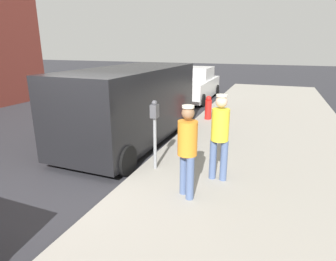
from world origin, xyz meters
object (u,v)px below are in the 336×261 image
object	(u,v)px
parking_meter_near	(155,123)
parked_van	(131,103)
pedestrian_in_yellow	(220,132)
parked_sedan_ahead	(194,85)
pedestrian_in_orange	(187,146)
fire_hydrant	(208,108)

from	to	relation	value
parking_meter_near	parked_van	world-z (taller)	parked_van
parking_meter_near	parked_van	size ratio (longest dim) A/B	0.29
parking_meter_near	pedestrian_in_yellow	size ratio (longest dim) A/B	0.88
pedestrian_in_yellow	parked_van	bearing A→B (deg)	147.33
parked_sedan_ahead	pedestrian_in_orange	bearing A→B (deg)	-75.04
parking_meter_near	pedestrian_in_yellow	bearing A→B (deg)	-1.74
parked_sedan_ahead	parking_meter_near	bearing A→B (deg)	-79.57
pedestrian_in_orange	parked_sedan_ahead	distance (m)	10.33
parking_meter_near	pedestrian_in_yellow	distance (m)	1.39
parking_meter_near	pedestrian_in_orange	xyz separation A→B (m)	(1.00, -0.91, -0.08)
pedestrian_in_yellow	parked_van	distance (m)	3.43
pedestrian_in_orange	parked_van	xyz separation A→B (m)	(-2.50, 2.72, 0.06)
pedestrian_in_yellow	parked_sedan_ahead	size ratio (longest dim) A/B	0.39
pedestrian_in_yellow	parked_sedan_ahead	world-z (taller)	pedestrian_in_yellow
fire_hydrant	parking_meter_near	bearing A→B (deg)	-91.22
parking_meter_near	parked_van	distance (m)	2.35
pedestrian_in_yellow	pedestrian_in_orange	bearing A→B (deg)	-114.24
pedestrian_in_orange	parked_sedan_ahead	world-z (taller)	pedestrian_in_orange
pedestrian_in_yellow	pedestrian_in_orange	distance (m)	0.95
parked_van	fire_hydrant	world-z (taller)	parked_van
fire_hydrant	parked_van	bearing A→B (deg)	-119.13
parking_meter_near	fire_hydrant	size ratio (longest dim) A/B	1.77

